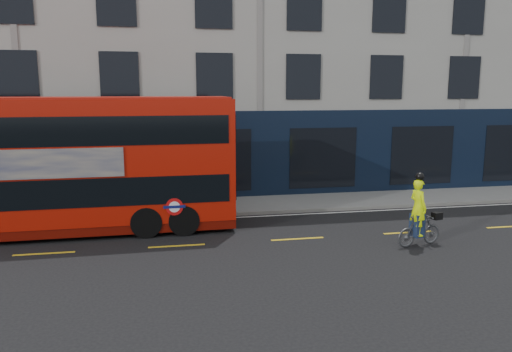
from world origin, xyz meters
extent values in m
plane|color=black|center=(0.00, 0.00, 0.00)|extent=(120.00, 120.00, 0.00)
cube|color=gray|center=(0.00, 6.50, 0.06)|extent=(60.00, 3.00, 0.12)
cube|color=slate|center=(0.00, 5.00, 0.07)|extent=(60.00, 0.12, 0.13)
cube|color=#A2A199|center=(0.00, 13.00, 7.50)|extent=(50.00, 10.00, 15.00)
cube|color=black|center=(0.00, 7.98, 2.00)|extent=(50.00, 0.08, 4.00)
cube|color=silver|center=(0.00, 4.70, 0.00)|extent=(58.00, 0.10, 0.01)
cube|color=#B11407|center=(-7.71, 3.80, 2.55)|extent=(11.60, 2.79, 4.15)
cube|color=#580A03|center=(-7.71, 3.80, 0.32)|extent=(11.60, 2.74, 0.32)
cube|color=black|center=(-7.71, 3.80, 1.63)|extent=(11.14, 2.83, 0.95)
cube|color=black|center=(-7.71, 3.80, 3.63)|extent=(11.14, 2.83, 0.95)
cube|color=maroon|center=(-7.71, 3.80, 4.65)|extent=(11.37, 2.69, 0.08)
cube|color=black|center=(-1.91, 3.88, 1.63)|extent=(0.07, 2.37, 0.95)
cube|color=black|center=(-1.91, 3.88, 3.63)|extent=(0.07, 2.37, 0.95)
cube|color=tan|center=(-8.74, 2.44, 2.63)|extent=(6.31, 0.13, 0.95)
cylinder|color=red|center=(-4.01, 2.51, 1.05)|extent=(0.59, 0.03, 0.59)
cylinder|color=white|center=(-4.01, 2.50, 1.05)|extent=(0.38, 0.03, 0.38)
cube|color=#0C1459|center=(-4.01, 2.50, 1.05)|extent=(0.74, 0.03, 0.09)
cylinder|color=black|center=(-3.72, 3.86, 0.53)|extent=(1.09, 2.69, 1.05)
cylinder|color=black|center=(-4.98, 3.84, 0.53)|extent=(1.09, 2.69, 1.05)
imported|color=#4A4C50|center=(3.63, 0.08, 0.49)|extent=(1.71, 0.81, 0.99)
imported|color=#CCEE05|center=(3.52, 0.06, 1.27)|extent=(0.56, 0.73, 1.80)
cube|color=black|center=(4.30, 0.23, 0.91)|extent=(0.34, 0.29, 0.23)
cube|color=#1A2745|center=(3.52, 0.06, 0.68)|extent=(0.39, 0.46, 0.73)
sphere|color=black|center=(3.52, 0.06, 2.25)|extent=(0.27, 0.27, 0.27)
camera|label=1|loc=(-4.41, -14.02, 4.94)|focal=35.00mm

